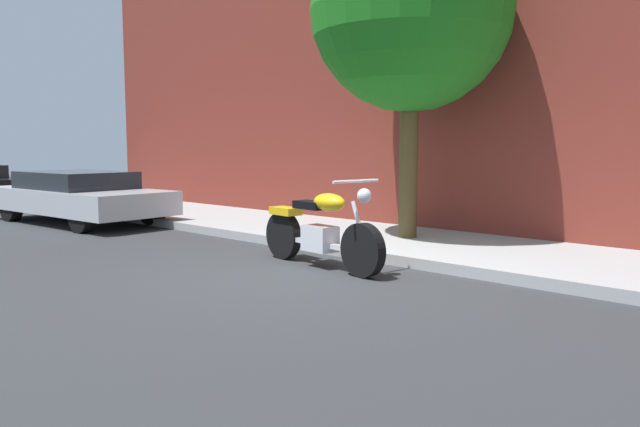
# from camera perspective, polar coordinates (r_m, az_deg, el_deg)

# --- Properties ---
(ground_plane) EXTENTS (60.00, 60.00, 0.00)m
(ground_plane) POSITION_cam_1_polar(r_m,az_deg,el_deg) (7.24, -2.03, -5.86)
(ground_plane) COLOR #303335
(sidewalk) EXTENTS (21.70, 2.56, 0.14)m
(sidewalk) POSITION_cam_1_polar(r_m,az_deg,el_deg) (9.18, 9.52, -2.93)
(sidewalk) COLOR #A6A6A6
(sidewalk) RESTS_ON ground
(motorcycle) EXTENTS (2.20, 0.71, 1.14)m
(motorcycle) POSITION_cam_1_polar(r_m,az_deg,el_deg) (7.69, 0.02, -1.68)
(motorcycle) COLOR black
(motorcycle) RESTS_ON ground
(parked_car_silver) EXTENTS (4.45, 2.06, 1.03)m
(parked_car_silver) POSITION_cam_1_polar(r_m,az_deg,el_deg) (13.16, -21.59, 1.58)
(parked_car_silver) COLOR black
(parked_car_silver) RESTS_ON ground
(street_tree) EXTENTS (2.98, 2.98, 5.02)m
(street_tree) POSITION_cam_1_polar(r_m,az_deg,el_deg) (9.59, 8.46, 18.14)
(street_tree) COLOR #4E3F21
(street_tree) RESTS_ON ground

